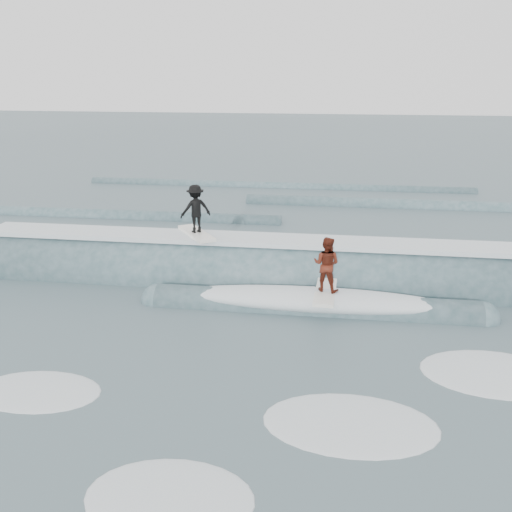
# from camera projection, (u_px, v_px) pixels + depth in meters

# --- Properties ---
(ground) EXTENTS (160.00, 160.00, 0.00)m
(ground) POSITION_uv_depth(u_px,v_px,m) (213.00, 397.00, 11.68)
(ground) COLOR #40545D
(ground) RESTS_ON ground
(breaking_wave) EXTENTS (21.75, 4.10, 2.63)m
(breaking_wave) POSITION_uv_depth(u_px,v_px,m) (265.00, 281.00, 18.01)
(breaking_wave) COLOR #345258
(breaking_wave) RESTS_ON ground
(surfer_black) EXTENTS (1.59, 1.96, 1.61)m
(surfer_black) POSITION_uv_depth(u_px,v_px,m) (196.00, 212.00, 17.86)
(surfer_black) COLOR white
(surfer_black) RESTS_ON ground
(surfer_red) EXTENTS (0.88, 2.02, 1.63)m
(surfer_red) POSITION_uv_depth(u_px,v_px,m) (326.00, 268.00, 15.50)
(surfer_red) COLOR white
(surfer_red) RESTS_ON ground
(whitewater) EXTENTS (12.29, 6.56, 0.10)m
(whitewater) POSITION_uv_depth(u_px,v_px,m) (292.00, 415.00, 11.06)
(whitewater) COLOR white
(whitewater) RESTS_ON ground
(far_swells) EXTENTS (41.85, 8.65, 0.80)m
(far_swells) POSITION_uv_depth(u_px,v_px,m) (287.00, 205.00, 28.30)
(far_swells) COLOR #345258
(far_swells) RESTS_ON ground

